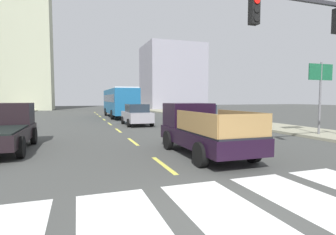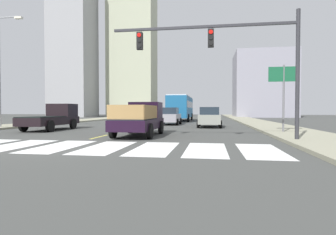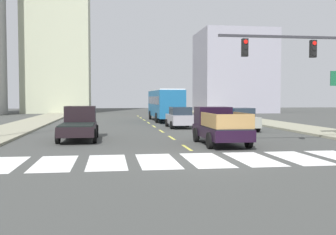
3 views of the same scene
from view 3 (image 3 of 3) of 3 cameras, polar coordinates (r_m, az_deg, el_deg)
ground_plane at (r=16.35m, az=5.33°, el=-5.95°), size 160.00×160.00×0.00m
sidewalk_right at (r=36.95m, az=15.64°, el=-1.03°), size 3.70×110.00×0.15m
sidewalk_left at (r=34.58m, az=-20.46°, el=-1.36°), size 3.70×110.00×0.15m
crosswalk_stripe_0 at (r=16.40m, az=-22.43°, el=-6.11°), size 1.48×3.91×0.01m
crosswalk_stripe_1 at (r=16.04m, az=-15.61°, el=-6.20°), size 1.48×3.91×0.01m
crosswalk_stripe_2 at (r=15.90m, az=-8.57°, el=-6.20°), size 1.48×3.91×0.01m
crosswalk_stripe_3 at (r=16.01m, az=-1.52°, el=-6.11°), size 1.48×3.91×0.01m
crosswalk_stripe_4 at (r=16.35m, az=5.33°, el=-5.94°), size 1.48×3.91×0.01m
crosswalk_stripe_5 at (r=16.91m, az=11.80°, el=-5.69°), size 1.48×3.91×0.01m
crosswalk_stripe_6 at (r=17.67m, az=17.79°, el=-5.40°), size 1.48×3.91×0.01m
lane_dash_0 at (r=20.22m, az=2.66°, el=-4.24°), size 0.16×2.40×0.01m
lane_dash_1 at (r=25.12m, az=0.51°, el=-2.86°), size 0.16×2.40×0.01m
lane_dash_2 at (r=30.05m, az=-0.94°, el=-1.92°), size 0.16×2.40×0.01m
lane_dash_3 at (r=35.00m, az=-1.98°, el=-1.25°), size 0.16×2.40×0.01m
lane_dash_4 at (r=39.97m, az=-2.76°, el=-0.75°), size 0.16×2.40×0.01m
lane_dash_5 at (r=44.94m, az=-3.36°, el=-0.35°), size 0.16×2.40×0.01m
lane_dash_6 at (r=49.92m, az=-3.85°, el=-0.04°), size 0.16×2.40×0.01m
lane_dash_7 at (r=54.90m, az=-4.25°, el=0.22°), size 0.16×2.40×0.01m
pickup_stakebed at (r=21.91m, az=7.11°, el=-1.26°), size 2.18×5.20×1.96m
pickup_dark at (r=24.54m, az=-12.37°, el=-0.91°), size 2.18×5.20×1.96m
city_bus at (r=42.84m, az=-0.42°, el=2.11°), size 2.72×10.80×3.32m
sedan_near_right at (r=33.39m, az=1.70°, el=0.02°), size 2.02×4.40×1.72m
sedan_far at (r=30.98m, az=10.05°, el=-0.24°), size 2.02×4.40×1.72m
traffic_signal_gantry at (r=21.66m, az=22.26°, el=7.11°), size 8.70×0.27×6.00m
block_mid_left at (r=69.37m, az=9.21°, el=6.29°), size 11.80×11.10×13.45m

